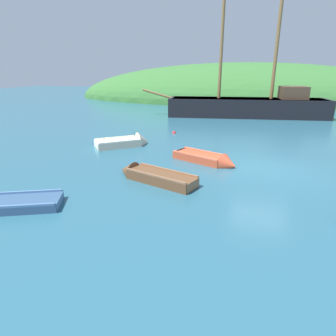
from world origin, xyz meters
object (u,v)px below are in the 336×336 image
Objects in this scene: rowboat_portside at (152,177)px; buoy_red at (174,133)px; rowboat_outer_left at (208,160)px; buoy_yellow at (106,140)px; rowboat_center at (126,143)px; sailing_ship at (248,110)px.

rowboat_portside reaches higher than buoy_red.
rowboat_outer_left is 0.91× the size of rowboat_portside.
buoy_yellow is 1.12× the size of buoy_red.
rowboat_outer_left reaches higher than buoy_yellow.
buoy_yellow is at bearing -179.30° from rowboat_outer_left.
buoy_red is at bearing 142.51° from rowboat_outer_left.
rowboat_center is at bearing -176.84° from rowboat_outer_left.
rowboat_center reaches higher than rowboat_portside.
rowboat_outer_left is 1.06× the size of rowboat_center.
rowboat_outer_left is 11.70× the size of buoy_red.
sailing_ship is 14.87m from buoy_yellow.
rowboat_center is 2.12m from buoy_yellow.
rowboat_portside is at bearing -97.43° from rowboat_outer_left.
rowboat_center is (-6.41, -13.42, -0.49)m from sailing_ship.
sailing_ship reaches higher than buoy_yellow.
buoy_red is (1.72, 4.19, -0.14)m from rowboat_center.
rowboat_portside is 11.46× the size of buoy_yellow.
rowboat_center is 0.86× the size of rowboat_portside.
rowboat_center is at bearing 56.52° from sailing_ship.
rowboat_outer_left reaches higher than buoy_red.
buoy_red is at bearing 41.45° from buoy_yellow.
buoy_yellow is 4.74m from buoy_red.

